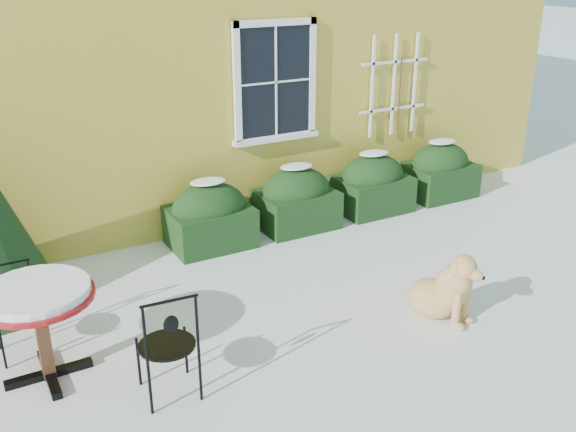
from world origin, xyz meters
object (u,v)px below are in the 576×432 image
patio_chair_near (168,344)px  patio_chair_far (16,311)px  dog (445,291)px  bistro_table (38,303)px

patio_chair_near → patio_chair_far: patio_chair_near is taller
patio_chair_near → dog: (2.94, -0.17, -0.19)m
patio_chair_near → dog: 2.95m
bistro_table → dog: (3.82, -0.96, -0.44)m
dog → bistro_table: bearing=147.7°
patio_chair_far → dog: 4.24m
patio_chair_far → dog: (3.96, -1.51, -0.12)m
bistro_table → dog: bistro_table is taller
bistro_table → patio_chair_near: (0.88, -0.79, -0.25)m
bistro_table → dog: size_ratio=1.10×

